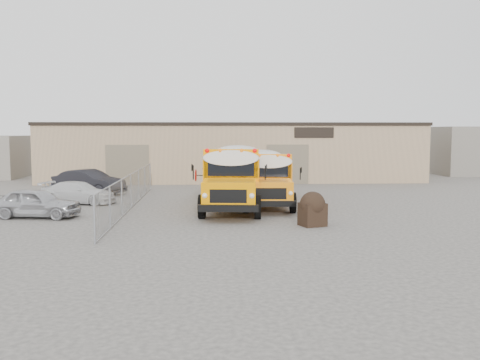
{
  "coord_description": "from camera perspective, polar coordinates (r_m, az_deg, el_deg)",
  "views": [
    {
      "loc": [
        -1.89,
        -25.07,
        4.07
      ],
      "look_at": [
        -0.38,
        1.41,
        1.6
      ],
      "focal_mm": 40.0,
      "sensor_mm": 36.0,
      "label": 1
    }
  ],
  "objects": [
    {
      "name": "car_silver",
      "position": [
        26.7,
        -20.96,
        -2.29
      ],
      "size": [
        4.3,
        2.25,
        1.4
      ],
      "primitive_type": "imported",
      "rotation": [
        0.0,
        0.0,
        1.42
      ],
      "color": "#B9B9BE",
      "rests_on": "ground"
    },
    {
      "name": "school_bus_left",
      "position": [
        35.63,
        -0.15,
        1.76
      ],
      "size": [
        3.86,
        11.17,
        3.21
      ],
      "color": "#FA9300",
      "rests_on": "ground"
    },
    {
      "name": "tarp_bundle",
      "position": [
        22.99,
        7.74,
        -3.01
      ],
      "size": [
        1.22,
        1.16,
        1.48
      ],
      "color": "black",
      "rests_on": "ground"
    },
    {
      "name": "warehouse",
      "position": [
        45.13,
        -0.87,
        3.17
      ],
      "size": [
        30.2,
        10.2,
        4.67
      ],
      "color": "tan",
      "rests_on": "ground"
    },
    {
      "name": "car_white",
      "position": [
        31.07,
        -16.82,
        -1.3
      ],
      "size": [
        4.5,
        2.73,
        1.22
      ],
      "primitive_type": "imported",
      "rotation": [
        0.0,
        0.0,
        1.31
      ],
      "color": "silver",
      "rests_on": "ground"
    },
    {
      "name": "car_dark",
      "position": [
        35.43,
        -15.81,
        -0.2
      ],
      "size": [
        5.01,
        3.6,
        1.57
      ],
      "primitive_type": "imported",
      "rotation": [
        0.0,
        0.0,
        1.11
      ],
      "color": "black",
      "rests_on": "ground"
    },
    {
      "name": "ground",
      "position": [
        25.46,
        1.03,
        -3.88
      ],
      "size": [
        120.0,
        120.0,
        0.0
      ],
      "primitive_type": "plane",
      "color": "#4A4744",
      "rests_on": "ground"
    },
    {
      "name": "chainlink_fence",
      "position": [
        28.54,
        -11.53,
        -1.16
      ],
      "size": [
        0.07,
        18.07,
        1.81
      ],
      "color": "#93959B",
      "rests_on": "ground"
    },
    {
      "name": "school_bus_right",
      "position": [
        36.38,
        2.2,
        1.54
      ],
      "size": [
        2.98,
        9.99,
        2.89
      ],
      "color": "orange",
      "rests_on": "ground"
    }
  ]
}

